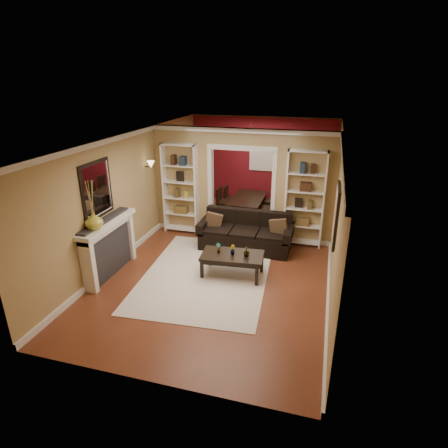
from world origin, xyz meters
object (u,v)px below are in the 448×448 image
(bookshelf_left, at_px, (181,189))
(fireplace, at_px, (110,248))
(bookshelf_right, at_px, (305,199))
(dining_table, at_px, (249,207))
(coffee_table, at_px, (232,265))
(sofa, at_px, (246,231))

(bookshelf_left, relative_size, fireplace, 1.35)
(bookshelf_right, height_order, dining_table, bookshelf_right)
(coffee_table, distance_m, fireplace, 2.50)
(bookshelf_left, bearing_deg, bookshelf_right, 0.00)
(bookshelf_right, height_order, fireplace, bookshelf_right)
(bookshelf_left, distance_m, fireplace, 2.65)
(sofa, xyz_separation_m, fireplace, (-2.37, -1.95, 0.15))
(sofa, xyz_separation_m, bookshelf_right, (1.27, 0.58, 0.72))
(bookshelf_right, xyz_separation_m, fireplace, (-3.64, -2.53, -0.57))
(sofa, distance_m, coffee_table, 1.36)
(bookshelf_left, xyz_separation_m, dining_table, (1.45, 1.55, -0.87))
(sofa, distance_m, fireplace, 3.08)
(bookshelf_left, relative_size, dining_table, 1.42)
(sofa, height_order, bookshelf_right, bookshelf_right)
(dining_table, bearing_deg, coffee_table, -173.30)
(dining_table, bearing_deg, bookshelf_right, -133.33)
(bookshelf_right, bearing_deg, dining_table, 136.67)
(fireplace, height_order, dining_table, fireplace)
(fireplace, bearing_deg, bookshelf_right, 34.80)
(bookshelf_left, bearing_deg, fireplace, -102.05)
(bookshelf_right, relative_size, dining_table, 1.42)
(bookshelf_right, bearing_deg, fireplace, -145.20)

